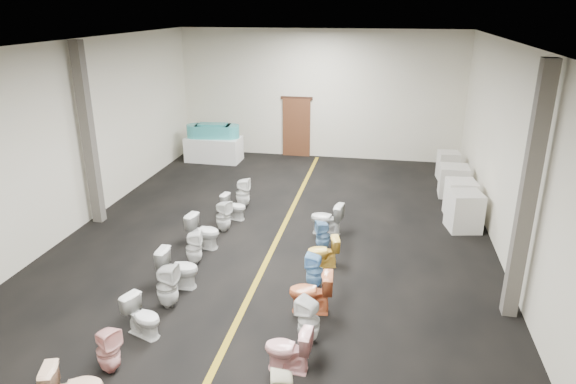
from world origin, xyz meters
The scene contains 32 objects.
floor centered at (0.00, 0.00, 0.00)m, with size 16.00×16.00×0.00m, color black.
ceiling centered at (0.00, 0.00, 4.50)m, with size 16.00×16.00×0.00m, color black.
wall_back centered at (0.00, 8.00, 2.25)m, with size 10.00×10.00×0.00m, color beige.
wall_left centered at (-5.00, 0.00, 2.25)m, with size 16.00×16.00×0.00m, color beige.
wall_right centered at (5.00, 0.00, 2.25)m, with size 16.00×16.00×0.00m, color beige.
aisle_stripe centered at (0.00, 0.00, 0.00)m, with size 0.12×15.60×0.01m, color olive.
back_door centered at (-0.80, 7.94, 1.05)m, with size 1.00×0.10×2.10m, color #562D19.
door_frame centered at (-0.80, 7.95, 2.12)m, with size 1.15×0.08×0.10m, color #331C11.
column_left centered at (-4.75, 1.00, 2.25)m, with size 0.25×0.25×4.50m, color #59544C.
column_right centered at (4.75, -1.50, 2.25)m, with size 0.25×0.25×4.50m, color #59544C.
display_table centered at (-3.56, 6.72, 0.42)m, with size 1.91×0.96×0.85m, color white.
bathtub centered at (-3.56, 6.72, 1.07)m, with size 1.85×0.79×0.55m.
appliance_crate_a centered at (4.40, 2.18, 0.48)m, with size 0.75×0.75×0.97m, color silver.
appliance_crate_b centered at (4.40, 3.06, 0.49)m, with size 0.71×0.71×0.97m, color silver.
appliance_crate_c centered at (4.40, 4.62, 0.45)m, with size 0.79×0.79×0.89m, color silver.
appliance_crate_d centered at (4.40, 6.17, 0.44)m, with size 0.62×0.62×0.89m, color silver.
toilet_left_3 centered at (-1.52, -4.30, 0.38)m, with size 0.34×0.35×0.76m, color #F7B2AE.
toilet_left_4 centered at (-1.43, -3.34, 0.35)m, with size 0.39×0.68×0.70m, color white.
toilet_left_5 centered at (-1.37, -2.47, 0.43)m, with size 0.39×0.39×0.86m, color silver.
toilet_left_6 centered at (-1.45, -1.73, 0.40)m, with size 0.45×0.79×0.80m, color silver.
toilet_left_7 centered at (-1.49, -0.78, 0.38)m, with size 0.34×0.35×0.75m, color white.
toilet_left_8 centered at (-1.56, 0.04, 0.39)m, with size 0.43×0.76×0.78m, color silver.
toilet_left_9 centered at (-1.39, 0.96, 0.39)m, with size 0.35×0.36×0.79m, color white.
toilet_left_10 centered at (-1.36, 1.76, 0.33)m, with size 0.37×0.65×0.66m, color silver.
toilet_left_11 centered at (-1.35, 2.59, 0.41)m, with size 0.37×0.38×0.82m, color white.
toilet_right_3 centered at (1.12, -3.76, 0.37)m, with size 0.41×0.72×0.73m, color #EDA7A7.
toilet_right_4 centered at (1.32, -3.01, 0.40)m, with size 0.36×0.37×0.81m, color white.
toilet_right_5 centered at (1.23, -2.13, 0.40)m, with size 0.45×0.78×0.80m, color #CC673A.
toilet_right_6 centered at (1.17, -1.28, 0.37)m, with size 0.33×0.34×0.73m, color #79B8EC.
toilet_right_7 centered at (1.23, -0.38, 0.34)m, with size 0.38×0.67×0.68m, color #F5C348.
toilet_right_8 centered at (1.13, 0.39, 0.35)m, with size 0.32×0.32×0.71m, color #6B9CCC.
toilet_right_9 centered at (1.11, 1.26, 0.40)m, with size 0.45×0.79×0.80m, color silver.
Camera 1 is at (2.33, -10.08, 5.26)m, focal length 32.00 mm.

